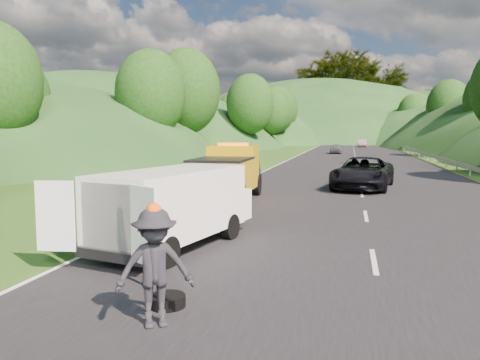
% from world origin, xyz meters
% --- Properties ---
extents(ground, '(320.00, 320.00, 0.00)m').
position_xyz_m(ground, '(0.00, 0.00, 0.00)').
color(ground, '#38661E').
rests_on(ground, ground).
extents(road_surface, '(14.00, 200.00, 0.02)m').
position_xyz_m(road_surface, '(3.00, 40.00, 0.01)').
color(road_surface, black).
rests_on(road_surface, ground).
extents(guardrail, '(0.06, 140.00, 1.52)m').
position_xyz_m(guardrail, '(10.30, 52.50, 0.00)').
color(guardrail, gray).
rests_on(guardrail, ground).
extents(tree_line_left, '(14.00, 140.00, 14.00)m').
position_xyz_m(tree_line_left, '(-19.00, 60.00, 0.00)').
color(tree_line_left, '#2C581A').
rests_on(tree_line_left, ground).
extents(hills_backdrop, '(201.00, 288.60, 44.00)m').
position_xyz_m(hills_backdrop, '(6.50, 134.70, 0.00)').
color(hills_backdrop, '#2D5B23').
rests_on(hills_backdrop, ground).
extents(tow_truck, '(2.40, 5.92, 2.51)m').
position_xyz_m(tow_truck, '(-2.77, 6.53, 1.23)').
color(tow_truck, black).
rests_on(tow_truck, ground).
extents(white_van, '(3.71, 6.20, 2.06)m').
position_xyz_m(white_van, '(-1.98, -1.79, 1.17)').
color(white_van, black).
rests_on(white_van, ground).
extents(woman, '(0.57, 0.72, 1.77)m').
position_xyz_m(woman, '(-3.58, 0.16, 0.00)').
color(woman, white).
rests_on(woman, ground).
extents(child, '(0.60, 0.59, 0.98)m').
position_xyz_m(child, '(-1.37, 0.04, 0.00)').
color(child, tan).
rests_on(child, ground).
extents(worker, '(1.38, 1.19, 1.86)m').
position_xyz_m(worker, '(-0.49, -6.56, 0.00)').
color(worker, black).
rests_on(worker, ground).
extents(suitcase, '(0.43, 0.33, 0.61)m').
position_xyz_m(suitcase, '(-4.10, 0.45, 0.31)').
color(suitcase, '#675F4D').
rests_on(suitcase, ground).
extents(spare_tire, '(0.63, 0.63, 0.20)m').
position_xyz_m(spare_tire, '(-0.63, -5.75, 0.00)').
color(spare_tire, black).
rests_on(spare_tire, ground).
extents(passing_suv, '(3.67, 6.34, 1.66)m').
position_xyz_m(passing_suv, '(3.09, 12.32, 0.00)').
color(passing_suv, black).
rests_on(passing_suv, ground).
extents(dist_car_a, '(1.57, 3.90, 1.33)m').
position_xyz_m(dist_car_a, '(0.56, 51.50, 0.00)').
color(dist_car_a, '#434347').
rests_on(dist_car_a, ground).
extents(dist_car_b, '(1.55, 4.44, 1.46)m').
position_xyz_m(dist_car_b, '(4.60, 78.52, 0.00)').
color(dist_car_b, '#7B5264').
rests_on(dist_car_b, ground).
extents(dist_car_c, '(2.00, 4.93, 1.43)m').
position_xyz_m(dist_car_c, '(3.78, 96.03, 0.00)').
color(dist_car_c, '#844258').
rests_on(dist_car_c, ground).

